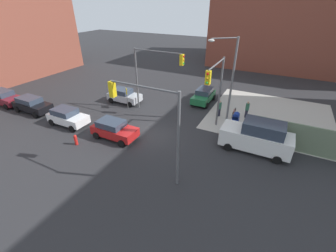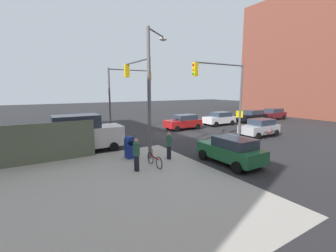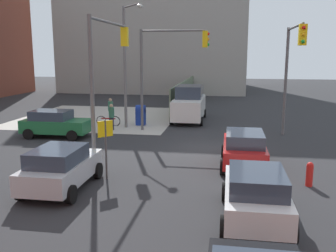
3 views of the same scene
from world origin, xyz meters
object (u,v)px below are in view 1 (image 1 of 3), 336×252
Objects in this scene: pedestrian_waiting at (220,108)px; traffic_signal_ne_corner at (216,85)px; fire_hydrant at (76,140)px; sedan_black at (32,104)px; hatchback_green at (204,96)px; traffic_signal_se_corner at (151,116)px; bicycle_leaning_on_fence at (234,113)px; hatchback_red at (114,129)px; sedan_white at (67,117)px; van_white_delivery at (257,137)px; traffic_signal_nw_corner at (154,69)px; mailbox_blue at (236,119)px; coupe_silver at (124,95)px; street_lamp_corner at (229,75)px; bicycle_at_crosswalk at (130,96)px; pedestrian_crossing at (247,109)px; hatchback_maroon at (4,97)px.

traffic_signal_ne_corner is at bearing 27.22° from pedestrian_waiting.
sedan_black is at bearing 164.41° from fire_hydrant.
traffic_signal_se_corner is at bearing -85.47° from hatchback_green.
hatchback_red is at bearing -133.05° from bicycle_leaning_on_fence.
sedan_black is at bearing 170.39° from traffic_signal_se_corner.
sedan_white is at bearing -146.78° from bicycle_leaning_on_fence.
van_white_delivery is (6.94, -7.39, 0.44)m from hatchback_green.
hatchback_green is 10.15m from van_white_delivery.
van_white_delivery is at bearing 47.07° from traffic_signal_se_corner.
traffic_signal_nw_corner is 9.44m from mailbox_blue.
hatchback_green and coupe_silver have the same top height.
sedan_black is at bearing 177.03° from sedan_white.
bicycle_at_crosswalk is at bearing 177.89° from street_lamp_corner.
pedestrian_waiting is at bearing 143.13° from mailbox_blue.
pedestrian_crossing is at bearing 44.51° from fire_hydrant.
fire_hydrant is at bearing -116.12° from hatchback_green.
pedestrian_waiting is (6.60, 2.00, -3.73)m from traffic_signal_nw_corner.
mailbox_blue reaches higher than bicycle_leaning_on_fence.
fire_hydrant is at bearing -143.39° from traffic_signal_ne_corner.
hatchback_red is at bearing -17.67° from pedestrian_waiting.
traffic_signal_ne_corner is 0.81× the size of street_lamp_corner.
mailbox_blue is 13.01m from coupe_silver.
sedan_white is at bearing -102.87° from coupe_silver.
pedestrian_waiting is at bearing 24.10° from sedan_black.
bicycle_leaning_on_fence is (10.60, 11.40, -0.14)m from fire_hydrant.
bicycle_at_crosswalk is at bearing 78.74° from sedan_white.
van_white_delivery is (27.32, 3.59, 0.44)m from hatchback_maroon.
sedan_white is (-11.04, 2.54, -3.75)m from traffic_signal_se_corner.
street_lamp_corner is 3.98m from pedestrian_waiting.
traffic_signal_ne_corner is 5.29m from van_white_delivery.
hatchback_green is 1.03× the size of coupe_silver.
street_lamp_corner is 4.57× the size of bicycle_leaning_on_fence.
mailbox_blue is 0.36× the size of sedan_white.
pedestrian_crossing reaches higher than mailbox_blue.
fire_hydrant is 0.24× the size of coupe_silver.
street_lamp_corner is 20.68m from sedan_black.
street_lamp_corner is 6.26m from hatchback_green.
van_white_delivery is at bearing -11.55° from coupe_silver.
traffic_signal_nw_corner is at bearing 27.86° from sedan_black.
van_white_delivery is (4.01, -1.06, -3.28)m from traffic_signal_ne_corner.
fire_hydrant is at bearing -78.77° from coupe_silver.
hatchback_green is at bearing 114.88° from traffic_signal_ne_corner.
pedestrian_crossing is at bearing 5.88° from bicycle_at_crosswalk.
bicycle_at_crosswalk is at bearing -159.14° from hatchback_green.
traffic_signal_ne_corner is (1.85, 7.36, -0.03)m from traffic_signal_se_corner.
hatchback_maroon is 2.51× the size of bicycle_at_crosswalk.
pedestrian_waiting is at bearing 8.10° from coupe_silver.
traffic_signal_ne_corner is at bearing 36.61° from fire_hydrant.
bicycle_leaning_on_fence is at bearing -26.27° from hatchback_green.
hatchback_green is at bearing 20.86° from bicycle_at_crosswalk.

